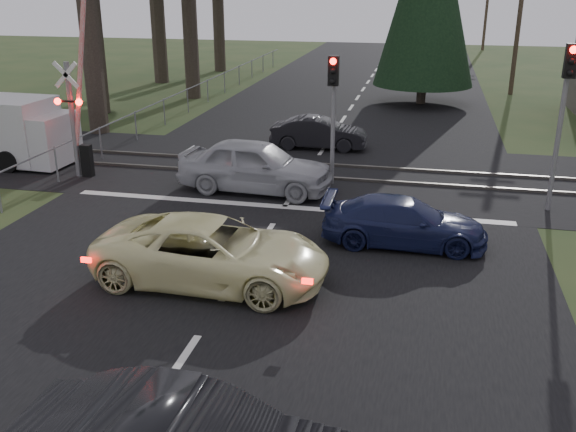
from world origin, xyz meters
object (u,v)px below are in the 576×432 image
(utility_pole_mid, at_px, (520,9))
(traffic_signal_right, at_px, (567,96))
(cream_coupe, at_px, (212,252))
(silver_car, at_px, (256,166))
(crossing_signal, at_px, (78,116))
(traffic_signal_center, at_px, (333,98))
(dark_car_far, at_px, (319,133))
(blue_sedan, at_px, (404,222))

(utility_pole_mid, bearing_deg, traffic_signal_right, -92.66)
(cream_coupe, relative_size, silver_car, 1.06)
(crossing_signal, height_order, traffic_signal_center, crossing_signal)
(traffic_signal_right, distance_m, dark_car_far, 10.04)
(traffic_signal_right, bearing_deg, cream_coupe, -141.30)
(traffic_signal_right, height_order, blue_sedan, traffic_signal_right)
(blue_sedan, bearing_deg, crossing_signal, 70.62)
(utility_pole_mid, xyz_separation_m, cream_coupe, (-8.95, -26.93, -4.02))
(dark_car_far, bearing_deg, traffic_signal_center, -166.94)
(silver_car, bearing_deg, traffic_signal_right, -86.36)
(cream_coupe, height_order, silver_car, silver_car)
(traffic_signal_center, height_order, utility_pole_mid, utility_pole_mid)
(traffic_signal_center, relative_size, silver_car, 0.85)
(dark_car_far, bearing_deg, silver_car, 168.38)
(traffic_signal_right, relative_size, blue_sedan, 1.15)
(blue_sedan, bearing_deg, traffic_signal_right, -50.83)
(utility_pole_mid, relative_size, silver_car, 1.87)
(cream_coupe, relative_size, dark_car_far, 1.37)
(cream_coupe, bearing_deg, utility_pole_mid, -16.61)
(blue_sedan, height_order, dark_car_far, dark_car_far)
(crossing_signal, bearing_deg, utility_pole_mid, 52.03)
(traffic_signal_right, bearing_deg, dark_car_far, 143.27)
(blue_sedan, bearing_deg, silver_car, 53.75)
(crossing_signal, xyz_separation_m, blue_sedan, (10.80, -3.66, -1.47))
(dark_car_far, bearing_deg, traffic_signal_right, -128.36)
(traffic_signal_right, xyz_separation_m, silver_car, (-8.76, 0.04, -2.49))
(utility_pole_mid, xyz_separation_m, silver_car, (-9.71, -20.48, -3.91))
(traffic_signal_center, bearing_deg, utility_pole_mid, 68.79)
(traffic_signal_center, xyz_separation_m, cream_coupe, (-1.45, -7.61, -2.10))
(silver_car, height_order, dark_car_far, silver_car)
(traffic_signal_center, xyz_separation_m, utility_pole_mid, (7.50, 19.32, 1.92))
(crossing_signal, bearing_deg, dark_car_far, 37.71)
(traffic_signal_center, bearing_deg, traffic_signal_right, -10.41)
(silver_car, relative_size, blue_sedan, 1.18)
(traffic_signal_center, relative_size, utility_pole_mid, 0.46)
(traffic_signal_right, bearing_deg, blue_sedan, -140.18)
(dark_car_far, bearing_deg, blue_sedan, -159.41)
(utility_pole_mid, bearing_deg, dark_car_far, -120.54)
(blue_sedan, xyz_separation_m, dark_car_far, (-3.73, 9.13, 0.02))
(traffic_signal_right, xyz_separation_m, cream_coupe, (-8.00, -6.41, -2.61))
(traffic_signal_right, relative_size, dark_car_far, 1.27)
(utility_pole_mid, distance_m, cream_coupe, 28.67)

